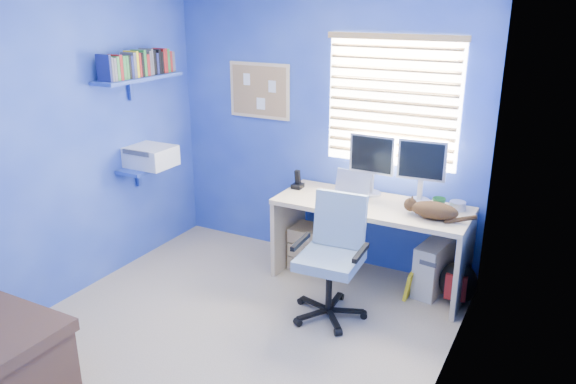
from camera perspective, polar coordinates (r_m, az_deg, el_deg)
The scene contains 21 objects.
floor at distance 4.34m, azimuth -5.96°, elevation -14.15°, with size 3.00×3.20×0.00m, color #C0B08F.
wall_back at distance 5.16m, azimuth 3.50°, elevation 6.46°, with size 3.00×0.01×2.50m, color #1C36A8.
wall_front at distance 2.74m, azimuth -25.90°, elevation -7.16°, with size 3.00×0.01×2.50m, color #1C36A8.
wall_left at distance 4.80m, azimuth -21.62°, elevation 4.17°, with size 0.01×3.20×2.50m, color #1C36A8.
wall_right at distance 3.24m, azimuth 15.89°, elevation -1.95°, with size 0.01×3.20×2.50m, color #1C36A8.
desk at distance 4.91m, azimuth 8.33°, elevation -5.23°, with size 1.63×0.65×0.74m, color beige.
laptop at distance 4.78m, azimuth 5.90°, elevation 0.39°, with size 0.33×0.26×0.22m, color silver.
monitor_left at distance 4.91m, azimuth 8.55°, elevation 2.74°, with size 0.40×0.12×0.54m, color silver.
monitor_right at distance 4.81m, azimuth 13.41°, elevation 2.07°, with size 0.40×0.12×0.54m, color silver.
phone at distance 5.08m, azimuth 0.99°, elevation 1.32°, with size 0.09×0.11×0.17m, color black.
mug at distance 4.73m, azimuth 15.07°, elevation -1.17°, with size 0.10×0.09×0.10m, color #216D2C.
cd_spindle at distance 4.77m, azimuth 16.85°, elevation -1.34°, with size 0.13×0.13×0.07m, color silver.
cat at distance 4.53m, azimuth 14.65°, elevation -1.82°, with size 0.37×0.20×0.13m, color black.
tower_pc at distance 4.93m, azimuth 14.55°, elevation -7.42°, with size 0.19×0.44×0.45m, color beige.
drawer_boxes at distance 5.20m, azimuth 2.36°, elevation -5.64°, with size 0.35×0.28×0.41m, color tan.
yellow_book at distance 4.83m, azimuth 12.23°, elevation -9.19°, with size 0.03×0.17×0.24m, color yellow.
backpack at distance 4.83m, azimuth 16.90°, elevation -8.81°, with size 0.31×0.23×0.36m, color black.
office_chair at distance 4.42m, azimuth 4.44°, elevation -8.15°, with size 0.59×0.59×0.96m.
window_blinds at distance 4.84m, azimuth 10.50°, elevation 8.97°, with size 1.15×0.05×1.10m.
corkboard at distance 5.38m, azimuth -2.92°, elevation 10.24°, with size 0.64×0.02×0.52m.
wall_shelves at distance 5.16m, azimuth -14.51°, elevation 7.98°, with size 0.42×0.90×1.05m.
Camera 1 is at (2.08, -2.99, 2.37)m, focal length 35.00 mm.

